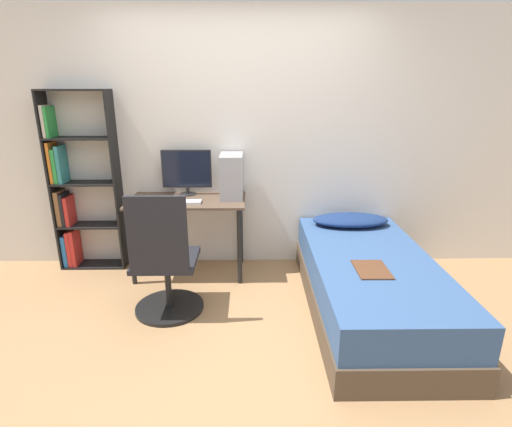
% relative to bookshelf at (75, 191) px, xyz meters
% --- Properties ---
extents(ground_plane, '(14.00, 14.00, 0.00)m').
position_rel_bookshelf_xyz_m(ground_plane, '(1.63, -1.33, -0.80)').
color(ground_plane, '#9E754C').
extents(wall_back, '(8.00, 0.05, 2.50)m').
position_rel_bookshelf_xyz_m(wall_back, '(1.63, 0.14, 0.45)').
color(wall_back, silver).
rests_on(wall_back, ground_plane).
extents(desk, '(1.10, 0.57, 0.76)m').
position_rel_bookshelf_xyz_m(desk, '(1.13, -0.17, -0.16)').
color(desk, brown).
rests_on(desk, ground_plane).
extents(bookshelf, '(0.64, 0.22, 1.76)m').
position_rel_bookshelf_xyz_m(bookshelf, '(0.00, 0.00, 0.00)').
color(bookshelf, black).
rests_on(bookshelf, ground_plane).
extents(office_chair, '(0.57, 0.57, 1.05)m').
position_rel_bookshelf_xyz_m(office_chair, '(1.05, -0.93, -0.40)').
color(office_chair, black).
rests_on(office_chair, ground_plane).
extents(bed, '(0.97, 2.03, 0.48)m').
position_rel_bookshelf_xyz_m(bed, '(2.70, -0.90, -0.56)').
color(bed, '#4C3D2D').
rests_on(bed, ground_plane).
extents(pillow, '(0.74, 0.36, 0.11)m').
position_rel_bookshelf_xyz_m(pillow, '(2.70, -0.15, -0.26)').
color(pillow, navy).
rests_on(pillow, bed).
extents(magazine, '(0.24, 0.32, 0.01)m').
position_rel_bookshelf_xyz_m(magazine, '(2.63, -1.14, -0.31)').
color(magazine, '#56331E').
rests_on(magazine, bed).
extents(monitor, '(0.48, 0.16, 0.44)m').
position_rel_bookshelf_xyz_m(monitor, '(1.11, 0.01, 0.20)').
color(monitor, black).
rests_on(monitor, desk).
extents(keyboard, '(0.36, 0.11, 0.02)m').
position_rel_bookshelf_xyz_m(keyboard, '(1.09, -0.29, -0.03)').
color(keyboard, silver).
rests_on(keyboard, desk).
extents(pc_tower, '(0.21, 0.36, 0.42)m').
position_rel_bookshelf_xyz_m(pc_tower, '(1.55, -0.09, 0.17)').
color(pc_tower, '#99999E').
rests_on(pc_tower, desk).
extents(phone, '(0.07, 0.14, 0.01)m').
position_rel_bookshelf_xyz_m(phone, '(0.66, -0.20, -0.03)').
color(phone, black).
rests_on(phone, desk).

